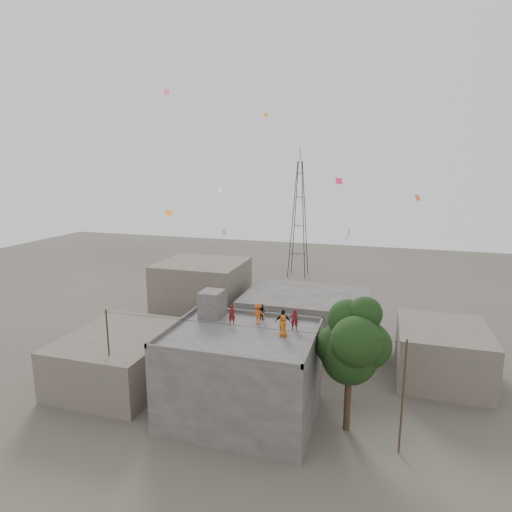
{
  "coord_description": "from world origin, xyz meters",
  "views": [
    {
      "loc": [
        8.82,
        -25.74,
        17.18
      ],
      "look_at": [
        0.43,
        2.05,
        11.11
      ],
      "focal_mm": 30.0,
      "sensor_mm": 36.0,
      "label": 1
    }
  ],
  "objects_px": {
    "person_red_adult": "(294,319)",
    "transmission_tower": "(299,220)",
    "stair_head_box": "(212,304)",
    "tree": "(353,343)",
    "person_dark_adult": "(283,322)"
  },
  "relations": [
    {
      "from": "transmission_tower",
      "to": "person_dark_adult",
      "type": "height_order",
      "value": "transmission_tower"
    },
    {
      "from": "stair_head_box",
      "to": "person_red_adult",
      "type": "relative_size",
      "value": 1.35
    },
    {
      "from": "person_dark_adult",
      "to": "transmission_tower",
      "type": "bearing_deg",
      "value": 82.35
    },
    {
      "from": "tree",
      "to": "transmission_tower",
      "type": "relative_size",
      "value": 0.45
    },
    {
      "from": "tree",
      "to": "person_dark_adult",
      "type": "xyz_separation_m",
      "value": [
        -4.65,
        0.08,
        0.88
      ]
    },
    {
      "from": "tree",
      "to": "transmission_tower",
      "type": "height_order",
      "value": "transmission_tower"
    },
    {
      "from": "tree",
      "to": "person_dark_adult",
      "type": "relative_size",
      "value": 5.16
    },
    {
      "from": "transmission_tower",
      "to": "person_red_adult",
      "type": "distance_m",
      "value": 38.89
    },
    {
      "from": "transmission_tower",
      "to": "person_dark_adult",
      "type": "distance_m",
      "value": 39.94
    },
    {
      "from": "person_red_adult",
      "to": "stair_head_box",
      "type": "bearing_deg",
      "value": -19.74
    },
    {
      "from": "stair_head_box",
      "to": "person_dark_adult",
      "type": "relative_size",
      "value": 1.13
    },
    {
      "from": "person_dark_adult",
      "to": "stair_head_box",
      "type": "bearing_deg",
      "value": 144.67
    },
    {
      "from": "person_red_adult",
      "to": "person_dark_adult",
      "type": "relative_size",
      "value": 0.84
    },
    {
      "from": "tree",
      "to": "person_dark_adult",
      "type": "bearing_deg",
      "value": 178.97
    },
    {
      "from": "person_red_adult",
      "to": "transmission_tower",
      "type": "bearing_deg",
      "value": -92.44
    }
  ]
}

